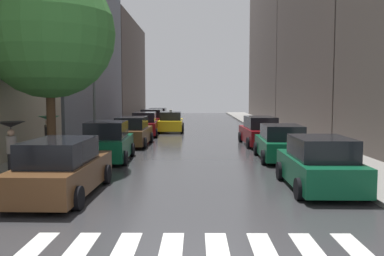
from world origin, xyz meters
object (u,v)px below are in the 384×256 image
pedestrian_foreground (49,128)px  parked_car_left_sixth (158,117)px  parked_car_left_third (132,132)px  taxi_midroad (171,122)px  parked_car_left_fourth (145,125)px  parked_car_right_nearest (319,165)px  pedestrian_by_kerb (11,137)px  parked_car_left_fifth (152,120)px  parked_car_left_nearest (62,169)px  parked_car_right_second (281,143)px  pedestrian_far_side (49,137)px  parked_car_right_third (260,132)px  lamp_post_left (94,70)px  parked_car_left_second (108,143)px  street_tree_left (49,32)px

pedestrian_foreground → parked_car_left_sixth: bearing=-153.3°
parked_car_left_third → taxi_midroad: (1.72, 9.08, -0.03)m
parked_car_left_third → parked_car_left_fourth: 5.89m
parked_car_right_nearest → pedestrian_by_kerb: bearing=82.7°
pedestrian_foreground → parked_car_left_fifth: bearing=-155.3°
parked_car_left_fifth → pedestrian_foreground: pedestrian_foreground is taller
parked_car_left_nearest → parked_car_left_fourth: bearing=0.4°
parked_car_left_fourth → parked_car_left_sixth: size_ratio=1.04×
parked_car_left_third → parked_car_right_second: 9.28m
parked_car_left_third → parked_car_left_fourth: size_ratio=1.02×
parked_car_right_nearest → taxi_midroad: taxi_midroad is taller
parked_car_right_second → pedestrian_far_side: 10.81m
parked_car_right_third → lamp_post_left: (-9.38, -1.76, 3.55)m
lamp_post_left → parked_car_left_sixth: bearing=84.6°
parked_car_left_second → parked_car_left_fifth: bearing=-2.7°
parked_car_left_nearest → pedestrian_foreground: (-2.71, 6.47, 0.70)m
parked_car_left_sixth → pedestrian_far_side: size_ratio=2.50×
parked_car_left_fifth → lamp_post_left: size_ratio=0.64×
parked_car_right_third → parked_car_left_fourth: bearing=51.3°
parked_car_left_fifth → pedestrian_far_side: size_ratio=2.75×
parked_car_left_fifth → parked_car_right_third: (7.66, -11.77, -0.00)m
lamp_post_left → parked_car_right_nearest: bearing=-45.1°
parked_car_left_sixth → taxi_midroad: bearing=-167.2°
parked_car_left_third → parked_car_left_sixth: (-0.07, 17.23, -0.02)m
parked_car_left_fourth → parked_car_left_fifth: 6.14m
parked_car_right_third → street_tree_left: street_tree_left is taller
pedestrian_foreground → street_tree_left: (0.75, -1.82, 4.01)m
parked_car_left_nearest → parked_car_left_second: parked_car_left_second is taller
parked_car_left_fourth → parked_car_right_second: (7.69, -11.10, -0.04)m
pedestrian_by_kerb → lamp_post_left: bearing=-114.0°
parked_car_right_nearest → pedestrian_far_side: pedestrian_far_side is taller
parked_car_right_third → lamp_post_left: size_ratio=0.66×
parked_car_left_fifth → parked_car_left_third: bearing=-179.2°
pedestrian_by_kerb → street_tree_left: size_ratio=0.24×
parked_car_left_second → pedestrian_by_kerb: bearing=145.5°
parked_car_left_third → parked_car_left_second: bearing=178.3°
parked_car_left_sixth → parked_car_right_nearest: parked_car_right_nearest is taller
parked_car_left_third → parked_car_left_fourth: bearing=1.1°
street_tree_left → parked_car_left_nearest: bearing=-67.3°
parked_car_left_fourth → parked_car_left_sixth: bearing=-2.4°
parked_car_left_fourth → street_tree_left: size_ratio=0.55×
taxi_midroad → parked_car_right_nearest: bearing=-164.4°
parked_car_left_fourth → parked_car_left_fifth: same height
parked_car_left_fifth → street_tree_left: size_ratio=0.58×
parked_car_left_third → taxi_midroad: bearing=-9.7°
parked_car_left_sixth → pedestrian_foreground: bearing=173.1°
parked_car_left_second → street_tree_left: size_ratio=0.51×
parked_car_left_fourth → taxi_midroad: (1.74, 3.20, -0.04)m
parked_car_left_fourth → street_tree_left: bearing=167.9°
street_tree_left → parked_car_right_third: bearing=37.6°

